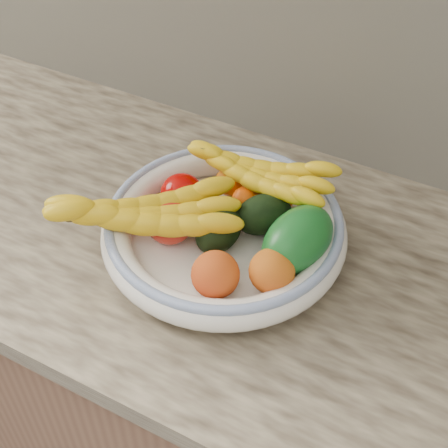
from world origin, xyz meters
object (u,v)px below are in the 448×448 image
fruit_bowl (224,229)px  banana_bunch_back (258,177)px  banana_bunch_front (145,218)px  green_mango (298,240)px

fruit_bowl → banana_bunch_back: bearing=83.1°
banana_bunch_back → banana_bunch_front: 0.20m
fruit_bowl → banana_bunch_back: 0.11m
green_mango → banana_bunch_front: size_ratio=0.44×
fruit_bowl → banana_bunch_front: (-0.10, -0.06, 0.03)m
green_mango → banana_bunch_back: 0.14m
green_mango → banana_bunch_back: green_mango is taller
fruit_bowl → green_mango: (0.12, 0.01, 0.03)m
fruit_bowl → green_mango: 0.12m
banana_bunch_back → banana_bunch_front: bearing=-127.9°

